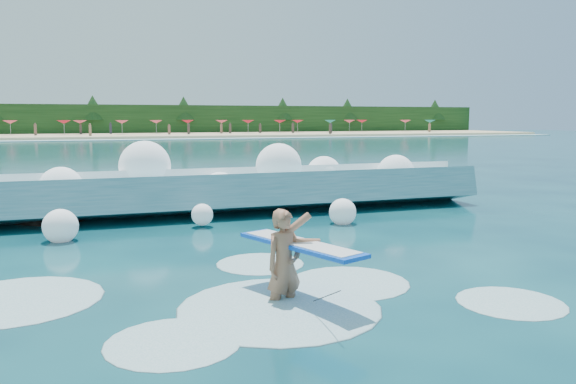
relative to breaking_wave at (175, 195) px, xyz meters
name	(u,v)px	position (x,y,z in m)	size (l,w,h in m)	color
ground	(247,275)	(0.28, -7.04, -0.57)	(200.00, 200.00, 0.00)	#072E3C
beach	(108,136)	(0.28, 70.96, -0.37)	(140.00, 20.00, 0.40)	tan
wet_band	(111,140)	(0.28, 59.96, -0.53)	(140.00, 5.00, 0.08)	silver
treeline	(105,120)	(0.28, 80.96, 1.93)	(140.00, 4.00, 5.00)	black
breaking_wave	(175,195)	(0.00, 0.00, 0.00)	(19.04, 2.92, 1.64)	teal
rock_cluster	(35,203)	(-3.84, 0.69, -0.15)	(8.07, 3.27, 1.34)	black
surfer_with_board	(288,261)	(0.48, -8.70, 0.07)	(1.37, 2.92, 1.75)	#9E664A
wave_spray	(161,177)	(-0.38, -0.10, 0.54)	(14.94, 4.77, 2.21)	white
surf_foam	(229,300)	(-0.35, -8.32, -0.57)	(9.31, 5.20, 0.15)	silver
beach_umbrellas	(108,122)	(0.43, 73.34, 1.68)	(112.84, 6.41, 0.50)	#DD415A
beachgoers	(119,130)	(1.65, 67.60, 0.54)	(103.79, 11.56, 1.93)	#3F332D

